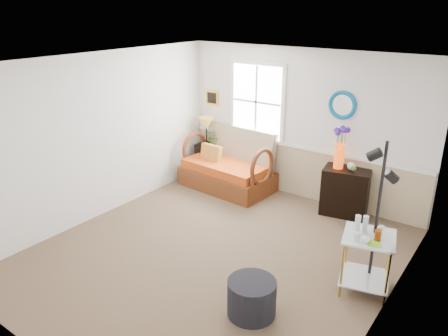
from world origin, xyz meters
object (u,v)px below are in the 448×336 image
Objects in this scene: loveseat at (227,160)px; cabinet at (345,192)px; ottoman at (252,298)px; floor_lamp at (377,218)px; side_table at (366,263)px; lamp_stand at (207,160)px.

loveseat reaches higher than cabinet.
cabinet is 3.01m from ottoman.
loveseat is at bearing 150.93° from floor_lamp.
floor_lamp reaches higher than side_table.
side_table is at bearing -73.29° from cabinet.
floor_lamp reaches higher than lamp_stand.
cabinet is 0.42× the size of floor_lamp.
ottoman is (-0.86, -1.17, -0.16)m from side_table.
side_table is (0.98, -1.84, -0.02)m from cabinet.
loveseat reaches higher than side_table.
cabinet reaches higher than lamp_stand.
side_table is 0.40× the size of floor_lamp.
floor_lamp is at bearing 80.75° from side_table.
lamp_stand is at bearing 154.11° from side_table.
ottoman is at bearing -128.89° from floor_lamp.
lamp_stand is at bearing 151.17° from floor_lamp.
ottoman is (-0.88, -1.29, -0.72)m from floor_lamp.
cabinet is 2.08m from side_table.
cabinet is at bearing 118.05° from side_table.
floor_lamp is 3.40× the size of ottoman.
loveseat is 2.14× the size of cabinet.
lamp_stand is 0.89× the size of side_table.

